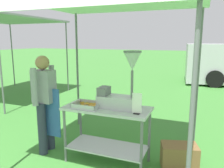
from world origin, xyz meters
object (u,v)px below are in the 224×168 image
(donut_cart, at_px, (107,123))
(donut_tray, at_px, (88,106))
(stall_canopy, at_px, (109,4))
(menu_sign, at_px, (137,105))
(supply_crate, at_px, (179,156))
(vendor, at_px, (45,99))
(donut_fryer, at_px, (121,88))
(neighbour_tent, at_px, (3,21))

(donut_cart, distance_m, donut_tray, 0.39)
(stall_canopy, distance_m, donut_tray, 1.48)
(stall_canopy, height_order, menu_sign, stall_canopy)
(donut_cart, bearing_deg, donut_tray, -160.83)
(stall_canopy, distance_m, donut_cart, 1.71)
(supply_crate, bearing_deg, vendor, -172.49)
(donut_fryer, height_order, neighbour_tent, neighbour_tent)
(stall_canopy, distance_m, menu_sign, 1.45)
(donut_fryer, distance_m, supply_crate, 1.31)
(donut_cart, relative_size, menu_sign, 4.46)
(vendor, bearing_deg, donut_cart, 3.37)
(menu_sign, distance_m, vendor, 1.57)
(stall_canopy, relative_size, donut_fryer, 3.14)
(menu_sign, xyz_separation_m, neighbour_tent, (-5.10, 2.71, 1.44))
(stall_canopy, xyz_separation_m, neighbour_tent, (-4.61, 2.47, 0.10))
(donut_tray, bearing_deg, neighbour_tent, 148.43)
(stall_canopy, bearing_deg, supply_crate, 6.42)
(vendor, bearing_deg, donut_tray, -2.23)
(stall_canopy, distance_m, neighbour_tent, 5.23)
(supply_crate, bearing_deg, stall_canopy, -173.58)
(menu_sign, distance_m, supply_crate, 1.05)
(stall_canopy, height_order, neighbour_tent, neighbour_tent)
(donut_fryer, bearing_deg, donut_cart, -172.49)
(donut_tray, height_order, neighbour_tent, neighbour_tent)
(stall_canopy, xyz_separation_m, vendor, (-1.07, -0.16, -1.43))
(menu_sign, bearing_deg, donut_tray, 176.99)
(menu_sign, bearing_deg, supply_crate, 32.28)
(neighbour_tent, bearing_deg, donut_tray, -31.57)
(donut_cart, bearing_deg, donut_fryer, 7.51)
(donut_tray, xyz_separation_m, menu_sign, (0.76, -0.04, 0.10))
(stall_canopy, height_order, supply_crate, stall_canopy)
(stall_canopy, relative_size, vendor, 1.63)
(donut_cart, relative_size, supply_crate, 2.23)
(stall_canopy, xyz_separation_m, donut_tray, (-0.27, -0.19, -1.44))
(donut_fryer, xyz_separation_m, vendor, (-1.28, -0.09, -0.27))
(menu_sign, height_order, neighbour_tent, neighbour_tent)
(donut_cart, distance_m, vendor, 1.11)
(neighbour_tent, bearing_deg, stall_canopy, -28.22)
(stall_canopy, relative_size, menu_sign, 9.08)
(donut_tray, xyz_separation_m, supply_crate, (1.32, 0.31, -0.71))
(donut_tray, distance_m, donut_fryer, 0.57)
(vendor, bearing_deg, supply_crate, 7.51)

